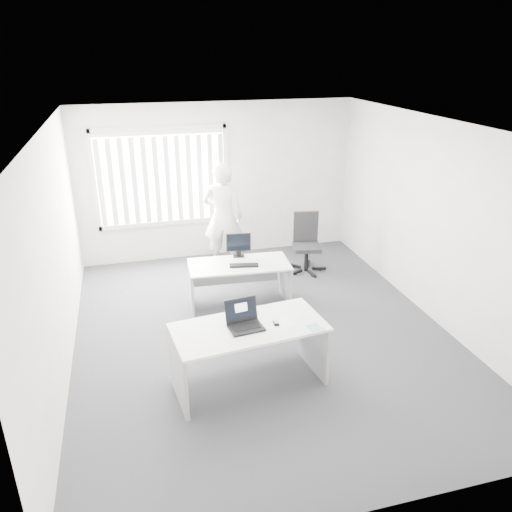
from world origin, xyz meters
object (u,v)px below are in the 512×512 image
object	(u,v)px
desk_far	(239,275)
monitor	(239,245)
desk_near	(249,343)
person	(223,217)
office_chair	(306,253)
laptop	(246,317)

from	to	relation	value
desk_far	monitor	bearing A→B (deg)	81.58
desk_far	monitor	size ratio (longest dim) A/B	4.11
desk_near	person	size ratio (longest dim) A/B	0.94
office_chair	laptop	world-z (taller)	laptop
person	office_chair	bearing A→B (deg)	178.00
desk_near	office_chair	world-z (taller)	office_chair
office_chair	person	distance (m)	1.58
office_chair	person	xyz separation A→B (m)	(-1.37, 0.50, 0.63)
desk_near	desk_far	distance (m)	1.97
desk_near	person	bearing A→B (deg)	76.85
laptop	monitor	size ratio (longest dim) A/B	1.00
laptop	person	bearing A→B (deg)	76.27
person	monitor	bearing A→B (deg)	107.98
laptop	monitor	bearing A→B (deg)	72.51
desk_far	office_chair	world-z (taller)	office_chair
monitor	desk_far	bearing A→B (deg)	-95.55
desk_far	monitor	world-z (taller)	monitor
desk_far	office_chair	bearing A→B (deg)	37.53
desk_near	laptop	size ratio (longest dim) A/B	4.77
desk_far	office_chair	distance (m)	1.72
laptop	monitor	distance (m)	2.29
office_chair	desk_far	bearing A→B (deg)	-134.71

